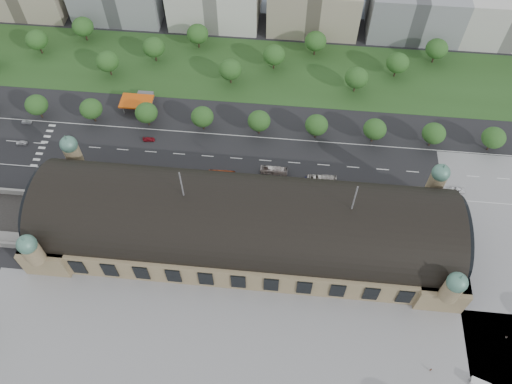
# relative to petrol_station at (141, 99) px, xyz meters

# --- Properties ---
(ground) EXTENTS (900.00, 900.00, 0.00)m
(ground) POSITION_rel_petrol_station_xyz_m (53.91, -65.28, -2.95)
(ground) COLOR black
(ground) RESTS_ON ground
(station) EXTENTS (150.00, 48.40, 44.30)m
(station) POSITION_rel_petrol_station_xyz_m (53.91, -65.28, 7.33)
(station) COLOR #8E7858
(station) RESTS_ON ground
(plaza_south) EXTENTS (190.00, 48.00, 0.12)m
(plaza_south) POSITION_rel_petrol_station_xyz_m (63.91, -109.28, -2.95)
(plaza_south) COLOR gray
(plaza_south) RESTS_ON ground
(road_slab) EXTENTS (260.00, 26.00, 0.10)m
(road_slab) POSITION_rel_petrol_station_xyz_m (33.91, -27.28, -2.95)
(road_slab) COLOR black
(road_slab) RESTS_ON ground
(grass_belt) EXTENTS (300.00, 45.00, 0.10)m
(grass_belt) POSITION_rel_petrol_station_xyz_m (38.91, 27.72, -2.95)
(grass_belt) COLOR #24451B
(grass_belt) RESTS_ON ground
(petrol_station) EXTENTS (14.00, 13.00, 5.05)m
(petrol_station) POSITION_rel_petrol_station_xyz_m (0.00, 0.00, 0.00)
(petrol_station) COLOR #CC4C0C
(petrol_station) RESTS_ON ground
(office_4) EXTENTS (45.00, 32.00, 24.00)m
(office_4) POSITION_rel_petrol_station_xyz_m (73.91, 67.72, 9.05)
(office_4) COLOR tan
(office_4) RESTS_ON ground
(office_5) EXTENTS (45.00, 32.00, 24.00)m
(office_5) POSITION_rel_petrol_station_xyz_m (123.91, 67.72, 9.05)
(office_5) COLOR gray
(office_5) RESTS_ON ground
(office_6) EXTENTS (45.00, 32.00, 24.00)m
(office_6) POSITION_rel_petrol_station_xyz_m (168.91, 67.72, 9.05)
(office_6) COLOR silver
(office_6) RESTS_ON ground
(tree_row_1) EXTENTS (9.60, 9.60, 11.52)m
(tree_row_1) POSITION_rel_petrol_station_xyz_m (-42.09, -12.28, 4.48)
(tree_row_1) COLOR #2D2116
(tree_row_1) RESTS_ON ground
(tree_row_2) EXTENTS (9.60, 9.60, 11.52)m
(tree_row_2) POSITION_rel_petrol_station_xyz_m (-18.09, -12.28, 4.48)
(tree_row_2) COLOR #2D2116
(tree_row_2) RESTS_ON ground
(tree_row_3) EXTENTS (9.60, 9.60, 11.52)m
(tree_row_3) POSITION_rel_petrol_station_xyz_m (5.91, -12.28, 4.48)
(tree_row_3) COLOR #2D2116
(tree_row_3) RESTS_ON ground
(tree_row_4) EXTENTS (9.60, 9.60, 11.52)m
(tree_row_4) POSITION_rel_petrol_station_xyz_m (29.91, -12.28, 4.48)
(tree_row_4) COLOR #2D2116
(tree_row_4) RESTS_ON ground
(tree_row_5) EXTENTS (9.60, 9.60, 11.52)m
(tree_row_5) POSITION_rel_petrol_station_xyz_m (53.91, -12.28, 4.48)
(tree_row_5) COLOR #2D2116
(tree_row_5) RESTS_ON ground
(tree_row_6) EXTENTS (9.60, 9.60, 11.52)m
(tree_row_6) POSITION_rel_petrol_station_xyz_m (77.91, -12.28, 4.48)
(tree_row_6) COLOR #2D2116
(tree_row_6) RESTS_ON ground
(tree_row_7) EXTENTS (9.60, 9.60, 11.52)m
(tree_row_7) POSITION_rel_petrol_station_xyz_m (101.91, -12.28, 4.48)
(tree_row_7) COLOR #2D2116
(tree_row_7) RESTS_ON ground
(tree_row_8) EXTENTS (9.60, 9.60, 11.52)m
(tree_row_8) POSITION_rel_petrol_station_xyz_m (125.91, -12.28, 4.48)
(tree_row_8) COLOR #2D2116
(tree_row_8) RESTS_ON ground
(tree_row_9) EXTENTS (9.60, 9.60, 11.52)m
(tree_row_9) POSITION_rel_petrol_station_xyz_m (149.91, -12.28, 4.48)
(tree_row_9) COLOR #2D2116
(tree_row_9) RESTS_ON ground
(tree_belt_1) EXTENTS (10.40, 10.40, 12.48)m
(tree_belt_1) POSITION_rel_petrol_station_xyz_m (-57.09, 29.72, 5.10)
(tree_belt_1) COLOR #2D2116
(tree_belt_1) RESTS_ON ground
(tree_belt_2) EXTENTS (10.40, 10.40, 12.48)m
(tree_belt_2) POSITION_rel_petrol_station_xyz_m (-38.09, 41.72, 5.10)
(tree_belt_2) COLOR #2D2116
(tree_belt_2) RESTS_ON ground
(tree_belt_3) EXTENTS (10.40, 10.40, 12.48)m
(tree_belt_3) POSITION_rel_petrol_station_xyz_m (-19.09, 17.72, 5.10)
(tree_belt_3) COLOR #2D2116
(tree_belt_3) RESTS_ON ground
(tree_belt_4) EXTENTS (10.40, 10.40, 12.48)m
(tree_belt_4) POSITION_rel_petrol_station_xyz_m (-0.09, 29.72, 5.10)
(tree_belt_4) COLOR #2D2116
(tree_belt_4) RESTS_ON ground
(tree_belt_5) EXTENTS (10.40, 10.40, 12.48)m
(tree_belt_5) POSITION_rel_petrol_station_xyz_m (18.91, 41.72, 5.10)
(tree_belt_5) COLOR #2D2116
(tree_belt_5) RESTS_ON ground
(tree_belt_6) EXTENTS (10.40, 10.40, 12.48)m
(tree_belt_6) POSITION_rel_petrol_station_xyz_m (37.91, 17.72, 5.10)
(tree_belt_6) COLOR #2D2116
(tree_belt_6) RESTS_ON ground
(tree_belt_7) EXTENTS (10.40, 10.40, 12.48)m
(tree_belt_7) POSITION_rel_petrol_station_xyz_m (56.91, 29.72, 5.10)
(tree_belt_7) COLOR #2D2116
(tree_belt_7) RESTS_ON ground
(tree_belt_8) EXTENTS (10.40, 10.40, 12.48)m
(tree_belt_8) POSITION_rel_petrol_station_xyz_m (75.91, 41.72, 5.10)
(tree_belt_8) COLOR #2D2116
(tree_belt_8) RESTS_ON ground
(tree_belt_9) EXTENTS (10.40, 10.40, 12.48)m
(tree_belt_9) POSITION_rel_petrol_station_xyz_m (94.91, 17.72, 5.10)
(tree_belt_9) COLOR #2D2116
(tree_belt_9) RESTS_ON ground
(tree_belt_10) EXTENTS (10.40, 10.40, 12.48)m
(tree_belt_10) POSITION_rel_petrol_station_xyz_m (113.91, 29.72, 5.10)
(tree_belt_10) COLOR #2D2116
(tree_belt_10) RESTS_ON ground
(tree_belt_11) EXTENTS (10.40, 10.40, 12.48)m
(tree_belt_11) POSITION_rel_petrol_station_xyz_m (132.91, 41.72, 5.10)
(tree_belt_11) COLOR #2D2116
(tree_belt_11) RESTS_ON ground
(traffic_car_0) EXTENTS (4.83, 2.13, 1.62)m
(traffic_car_0) POSITION_rel_petrol_station_xyz_m (-45.21, -28.32, -2.14)
(traffic_car_0) COLOR silver
(traffic_car_0) RESTS_ON ground
(traffic_car_1) EXTENTS (4.22, 1.71, 1.36)m
(traffic_car_1) POSITION_rel_petrol_station_xyz_m (-47.45, -16.50, -2.27)
(traffic_car_1) COLOR gray
(traffic_car_1) RESTS_ON ground
(traffic_car_3) EXTENTS (5.15, 2.60, 1.44)m
(traffic_car_3) POSITION_rel_petrol_station_xyz_m (7.83, -21.12, -2.23)
(traffic_car_3) COLOR maroon
(traffic_car_3) RESTS_ON ground
(traffic_car_4) EXTENTS (4.10, 1.86, 1.37)m
(traffic_car_4) POSITION_rel_petrol_station_xyz_m (76.42, -35.05, -2.27)
(traffic_car_4) COLOR #191946
(traffic_car_4) RESTS_ON ground
(traffic_car_6) EXTENTS (6.18, 3.29, 1.65)m
(traffic_car_6) POSITION_rel_petrol_station_xyz_m (134.03, -35.42, -2.12)
(traffic_car_6) COLOR white
(traffic_car_6) RESTS_ON ground
(parked_car_0) EXTENTS (4.51, 2.95, 1.41)m
(parked_car_0) POSITION_rel_petrol_station_xyz_m (-9.16, -44.28, -2.25)
(parked_car_0) COLOR black
(parked_car_0) RESTS_ON ground
(parked_car_1) EXTENTS (6.38, 4.55, 1.61)m
(parked_car_1) POSITION_rel_petrol_station_xyz_m (5.89, -44.28, -2.14)
(parked_car_1) COLOR maroon
(parked_car_1) RESTS_ON ground
(parked_car_2) EXTENTS (5.31, 4.06, 1.43)m
(parked_car_2) POSITION_rel_petrol_station_xyz_m (14.50, -40.56, -2.23)
(parked_car_2) COLOR #1A234A
(parked_car_2) RESTS_ON ground
(parked_car_3) EXTENTS (4.49, 3.88, 1.46)m
(parked_car_3) POSITION_rel_petrol_station_xyz_m (-9.65, -44.28, -2.22)
(parked_car_3) COLOR #595A60
(parked_car_3) RESTS_ON ground
(parked_car_4) EXTENTS (5.15, 3.66, 1.61)m
(parked_car_4) POSITION_rel_petrol_station_xyz_m (18.36, -40.28, -2.14)
(parked_car_4) COLOR silver
(parked_car_4) RESTS_ON ground
(parked_car_5) EXTENTS (5.91, 5.49, 1.54)m
(parked_car_5) POSITION_rel_petrol_station_xyz_m (32.94, -41.10, -2.18)
(parked_car_5) COLOR gray
(parked_car_5) RESTS_ON ground
(parked_car_6) EXTENTS (5.34, 4.88, 1.50)m
(parked_car_6) POSITION_rel_petrol_station_xyz_m (31.84, -43.60, -2.20)
(parked_car_6) COLOR black
(parked_car_6) RESTS_ON ground
(bus_west) EXTENTS (10.99, 2.84, 3.04)m
(bus_west) POSITION_rel_petrol_station_xyz_m (41.36, -37.36, -1.43)
(bus_west) COLOR #B9421D
(bus_west) RESTS_ON ground
(bus_mid) EXTENTS (10.95, 2.59, 3.05)m
(bus_mid) POSITION_rel_petrol_station_xyz_m (61.87, -33.28, -1.42)
(bus_mid) COLOR silver
(bus_mid) RESTS_ON ground
(bus_east) EXTENTS (11.98, 3.42, 3.30)m
(bus_east) POSITION_rel_petrol_station_xyz_m (81.22, -36.10, -1.30)
(bus_east) COLOR silver
(bus_east) RESTS_ON ground
(van_south) EXTENTS (6.33, 4.16, 2.55)m
(van_south) POSITION_rel_petrol_station_xyz_m (130.82, -109.74, -1.73)
(van_south) COLOR silver
(van_south) RESTS_ON ground
(pedestrian_1) EXTENTS (0.79, 0.73, 1.80)m
(pedestrian_1) POSITION_rel_petrol_station_xyz_m (116.69, -106.72, -2.05)
(pedestrian_1) COLOR gray
(pedestrian_1) RESTS_ON ground
(pedestrian_2) EXTENTS (0.89, 0.96, 1.73)m
(pedestrian_2) POSITION_rel_petrol_station_xyz_m (142.20, -93.70, -2.08)
(pedestrian_2) COLOR gray
(pedestrian_2) RESTS_ON ground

